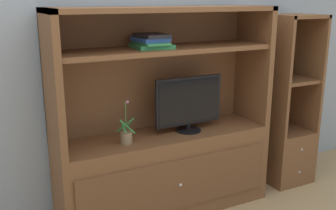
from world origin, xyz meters
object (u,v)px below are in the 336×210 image
object	(u,v)px
media_console	(165,151)
bookshelf_tall	(285,127)
potted_plant	(126,136)
magazine_stack	(151,42)
tv_monitor	(189,103)
upright_book_row	(282,67)

from	to	relation	value
media_console	bookshelf_tall	bearing A→B (deg)	0.20
potted_plant	magazine_stack	distance (m)	0.73
magazine_stack	bookshelf_tall	world-z (taller)	bookshelf_tall
tv_monitor	magazine_stack	xyz separation A→B (m)	(-0.31, 0.03, 0.51)
media_console	magazine_stack	size ratio (longest dim) A/B	5.55
potted_plant	magazine_stack	bearing A→B (deg)	15.44
tv_monitor	upright_book_row	xyz separation A→B (m)	(0.99, 0.03, 0.22)
potted_plant	upright_book_row	world-z (taller)	upright_book_row
tv_monitor	bookshelf_tall	size ratio (longest dim) A/B	0.37
tv_monitor	magazine_stack	size ratio (longest dim) A/B	1.85
bookshelf_tall	upright_book_row	distance (m)	0.61
upright_book_row	tv_monitor	bearing A→B (deg)	-178.40
magazine_stack	upright_book_row	bearing A→B (deg)	-0.10
media_console	tv_monitor	world-z (taller)	media_console
tv_monitor	bookshelf_tall	bearing A→B (deg)	2.03
media_console	upright_book_row	world-z (taller)	media_console
potted_plant	upright_book_row	distance (m)	1.60
magazine_stack	bookshelf_tall	xyz separation A→B (m)	(1.41, 0.01, -0.89)
media_console	tv_monitor	distance (m)	0.44
potted_plant	bookshelf_tall	distance (m)	1.67
media_console	tv_monitor	size ratio (longest dim) A/B	3.00
tv_monitor	bookshelf_tall	distance (m)	1.16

